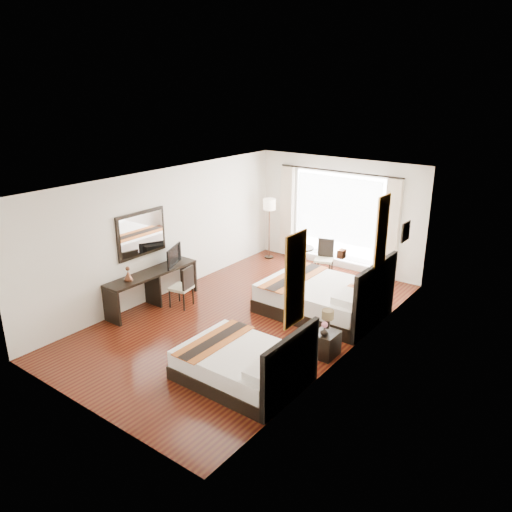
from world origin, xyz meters
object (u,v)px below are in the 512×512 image
Objects in this scene: console_desk at (153,288)px; floor_lamp at (269,208)px; desk_chair at (182,294)px; fruit_bowl at (301,246)px; bed_far at (325,297)px; window_chair at (324,265)px; side_table at (302,260)px; vase at (324,328)px; table_lamp at (328,316)px; nightstand at (326,344)px; bed_near at (245,364)px; television at (171,256)px.

floor_lamp is (0.22, 3.96, 1.00)m from console_desk.
desk_chair reaches higher than fruit_bowl.
floor_lamp reaches higher than fruit_bowl.
bed_far is 2.12m from window_chair.
vase is at bearing -53.05° from side_table.
table_lamp is 0.51× the size of side_table.
side_table is (-2.48, 3.21, 0.11)m from nightstand.
desk_chair reaches higher than nightstand.
table_lamp is (0.83, -1.42, 0.39)m from bed_far.
bed_far is 5.11× the size of nightstand.
console_desk reaches higher than vase.
desk_chair is 1.00× the size of window_chair.
nightstand is at bearing 12.00° from window_chair.
desk_chair is at bearing -42.51° from window_chair.
window_chair is at bearing 119.99° from nightstand.
fruit_bowl is (1.27, -0.41, -0.70)m from floor_lamp.
side_table is at bearing 127.71° from nightstand.
bed_far reaches higher than console_desk.
fruit_bowl is at bearing -118.16° from side_table.
desk_chair is at bearing -106.52° from side_table.
bed_near is at bearing -116.83° from vase.
vase is (0.02, -0.11, 0.35)m from nightstand.
vase is 4.01m from television.
television is at bearing 177.27° from nightstand.
bed_near reaches higher than side_table.
desk_chair reaches higher than table_lamp.
table_lamp is (0.63, 1.51, 0.44)m from bed_near.
floor_lamp reaches higher than side_table.
floor_lamp is 2.49× the size of side_table.
fruit_bowl reaches higher than vase.
bed_near is at bearing -112.67° from table_lamp.
vase is (0.68, 1.34, 0.29)m from bed_near.
television reaches higher than side_table.
floor_lamp reaches higher than console_desk.
window_chair is (-1.93, 3.43, -0.30)m from vase.
desk_chair is at bearing -179.43° from nightstand.
console_desk is 3.87m from side_table.
table_lamp reaches higher than side_table.
table_lamp is 0.21× the size of floor_lamp.
bed_far is 1.69m from table_lamp.
television is 1.13× the size of side_table.
window_chair is at bearing 104.77° from bed_near.
side_table is at bearing 61.84° from fruit_bowl.
bed_near is 5.00m from side_table.
window_chair reaches higher than desk_chair.
bed_near is 2.96× the size of side_table.
fruit_bowl is (-2.47, 3.12, -0.05)m from table_lamp.
window_chair reaches higher than side_table.
bed_far reaches higher than nightstand.
floor_lamp is (-2.90, 2.12, 1.03)m from bed_far.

